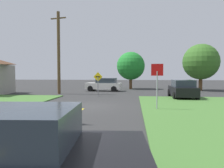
{
  "coord_description": "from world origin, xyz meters",
  "views": [
    {
      "loc": [
        3.15,
        -13.87,
        2.17
      ],
      "look_at": [
        1.33,
        3.8,
        1.31
      ],
      "focal_mm": 34.16,
      "sensor_mm": 36.0,
      "label": 1
    }
  ],
  "objects_px": {
    "pine_tree_center": "(131,66)",
    "utility_pole_mid": "(59,52)",
    "oak_tree_left": "(201,62)",
    "car_approaching_junction": "(104,85)",
    "car_on_crossroad": "(182,89)",
    "stop_sign": "(157,78)",
    "direction_sign": "(98,81)",
    "car_behind_on_main_road": "(8,159)"
  },
  "relations": [
    {
      "from": "pine_tree_center",
      "to": "utility_pole_mid",
      "type": "bearing_deg",
      "value": -132.05
    },
    {
      "from": "oak_tree_left",
      "to": "car_approaching_junction",
      "type": "bearing_deg",
      "value": -170.05
    },
    {
      "from": "car_on_crossroad",
      "to": "pine_tree_center",
      "type": "height_order",
      "value": "pine_tree_center"
    },
    {
      "from": "stop_sign",
      "to": "oak_tree_left",
      "type": "relative_size",
      "value": 0.46
    },
    {
      "from": "stop_sign",
      "to": "direction_sign",
      "type": "distance_m",
      "value": 8.73
    },
    {
      "from": "car_behind_on_main_road",
      "to": "oak_tree_left",
      "type": "xyz_separation_m",
      "value": [
        10.56,
        25.23,
        2.88
      ]
    },
    {
      "from": "car_approaching_junction",
      "to": "oak_tree_left",
      "type": "distance_m",
      "value": 12.73
    },
    {
      "from": "car_approaching_junction",
      "to": "direction_sign",
      "type": "height_order",
      "value": "direction_sign"
    },
    {
      "from": "direction_sign",
      "to": "pine_tree_center",
      "type": "distance_m",
      "value": 10.82
    },
    {
      "from": "oak_tree_left",
      "to": "pine_tree_center",
      "type": "distance_m",
      "value": 9.22
    },
    {
      "from": "oak_tree_left",
      "to": "pine_tree_center",
      "type": "height_order",
      "value": "oak_tree_left"
    },
    {
      "from": "car_approaching_junction",
      "to": "direction_sign",
      "type": "xyz_separation_m",
      "value": [
        0.24,
        -6.15,
        0.64
      ]
    },
    {
      "from": "car_behind_on_main_road",
      "to": "car_on_crossroad",
      "type": "bearing_deg",
      "value": 64.6
    },
    {
      "from": "utility_pole_mid",
      "to": "direction_sign",
      "type": "relative_size",
      "value": 3.75
    },
    {
      "from": "car_behind_on_main_road",
      "to": "car_on_crossroad",
      "type": "height_order",
      "value": "same"
    },
    {
      "from": "car_behind_on_main_road",
      "to": "car_on_crossroad",
      "type": "xyz_separation_m",
      "value": [
        6.32,
        16.25,
        -0.0
      ]
    },
    {
      "from": "utility_pole_mid",
      "to": "oak_tree_left",
      "type": "height_order",
      "value": "utility_pole_mid"
    },
    {
      "from": "car_on_crossroad",
      "to": "direction_sign",
      "type": "relative_size",
      "value": 1.9
    },
    {
      "from": "utility_pole_mid",
      "to": "car_approaching_junction",
      "type": "bearing_deg",
      "value": 44.57
    },
    {
      "from": "stop_sign",
      "to": "direction_sign",
      "type": "relative_size",
      "value": 1.19
    },
    {
      "from": "car_on_crossroad",
      "to": "oak_tree_left",
      "type": "height_order",
      "value": "oak_tree_left"
    },
    {
      "from": "stop_sign",
      "to": "car_behind_on_main_road",
      "type": "distance_m",
      "value": 10.3
    },
    {
      "from": "car_approaching_junction",
      "to": "car_on_crossroad",
      "type": "relative_size",
      "value": 1.02
    },
    {
      "from": "direction_sign",
      "to": "car_behind_on_main_road",
      "type": "bearing_deg",
      "value": -85.25
    },
    {
      "from": "oak_tree_left",
      "to": "pine_tree_center",
      "type": "xyz_separation_m",
      "value": [
        -9.0,
        1.95,
        -0.42
      ]
    },
    {
      "from": "car_behind_on_main_road",
      "to": "utility_pole_mid",
      "type": "height_order",
      "value": "utility_pole_mid"
    },
    {
      "from": "stop_sign",
      "to": "car_behind_on_main_road",
      "type": "bearing_deg",
      "value": 79.88
    },
    {
      "from": "car_approaching_junction",
      "to": "car_behind_on_main_road",
      "type": "height_order",
      "value": "same"
    },
    {
      "from": "car_behind_on_main_road",
      "to": "utility_pole_mid",
      "type": "xyz_separation_m",
      "value": [
        -5.95,
        18.86,
        3.65
      ]
    },
    {
      "from": "stop_sign",
      "to": "pine_tree_center",
      "type": "distance_m",
      "value": 17.67
    },
    {
      "from": "car_approaching_junction",
      "to": "utility_pole_mid",
      "type": "bearing_deg",
      "value": 50.36
    },
    {
      "from": "car_on_crossroad",
      "to": "direction_sign",
      "type": "distance_m",
      "value": 7.79
    },
    {
      "from": "car_behind_on_main_road",
      "to": "car_approaching_junction",
      "type": "bearing_deg",
      "value": 89.96
    },
    {
      "from": "direction_sign",
      "to": "car_on_crossroad",
      "type": "bearing_deg",
      "value": -5.11
    },
    {
      "from": "car_on_crossroad",
      "to": "stop_sign",
      "type": "bearing_deg",
      "value": 156.89
    },
    {
      "from": "car_on_crossroad",
      "to": "utility_pole_mid",
      "type": "height_order",
      "value": "utility_pole_mid"
    },
    {
      "from": "direction_sign",
      "to": "pine_tree_center",
      "type": "height_order",
      "value": "pine_tree_center"
    },
    {
      "from": "direction_sign",
      "to": "car_approaching_junction",
      "type": "bearing_deg",
      "value": 92.27
    },
    {
      "from": "car_behind_on_main_road",
      "to": "oak_tree_left",
      "type": "height_order",
      "value": "oak_tree_left"
    },
    {
      "from": "stop_sign",
      "to": "pine_tree_center",
      "type": "bearing_deg",
      "value": -74.85
    },
    {
      "from": "direction_sign",
      "to": "oak_tree_left",
      "type": "bearing_deg",
      "value": 34.72
    },
    {
      "from": "car_approaching_junction",
      "to": "oak_tree_left",
      "type": "xyz_separation_m",
      "value": [
        12.21,
        2.14,
        2.88
      ]
    }
  ]
}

